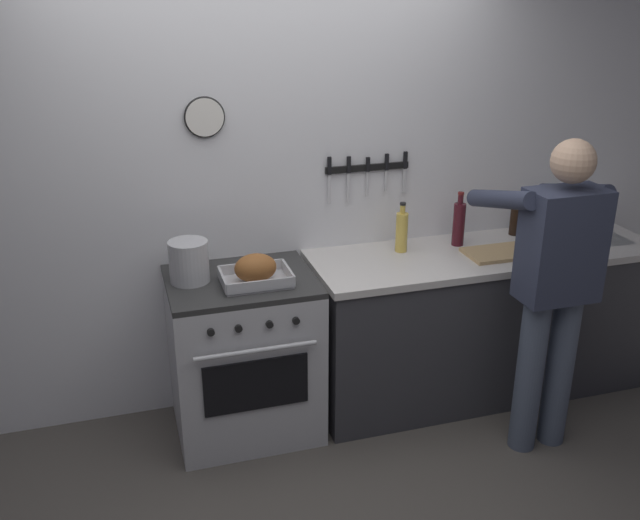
% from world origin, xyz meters
% --- Properties ---
extents(wall_back, '(6.00, 0.13, 2.60)m').
position_xyz_m(wall_back, '(-0.00, 1.35, 1.30)').
color(wall_back, silver).
rests_on(wall_back, ground).
extents(counter_block, '(2.03, 0.65, 0.90)m').
position_xyz_m(counter_block, '(1.21, 0.99, 0.46)').
color(counter_block, '#38383D').
rests_on(counter_block, ground).
extents(stove, '(0.76, 0.67, 0.90)m').
position_xyz_m(stove, '(-0.22, 0.99, 0.45)').
color(stove, '#BCBCC1').
rests_on(stove, ground).
extents(person_cook, '(0.51, 0.63, 1.66)m').
position_xyz_m(person_cook, '(1.25, 0.41, 0.95)').
color(person_cook, '#4C566B').
rests_on(person_cook, ground).
extents(roasting_pan, '(0.35, 0.26, 0.16)m').
position_xyz_m(roasting_pan, '(-0.16, 0.91, 0.97)').
color(roasting_pan, '#B7B7BC').
rests_on(roasting_pan, stove).
extents(stock_pot, '(0.20, 0.20, 0.22)m').
position_xyz_m(stock_pot, '(-0.47, 1.03, 1.01)').
color(stock_pot, '#B7B7BC').
rests_on(stock_pot, stove).
extents(cutting_board, '(0.36, 0.24, 0.02)m').
position_xyz_m(cutting_board, '(1.22, 0.91, 0.91)').
color(cutting_board, tan).
rests_on(cutting_board, counter_block).
extents(bottle_cooking_oil, '(0.07, 0.07, 0.29)m').
position_xyz_m(bottle_cooking_oil, '(0.73, 1.12, 1.02)').
color(bottle_cooking_oil, gold).
rests_on(bottle_cooking_oil, counter_block).
extents(bottle_soy_sauce, '(0.06, 0.06, 0.22)m').
position_xyz_m(bottle_soy_sauce, '(1.49, 1.18, 0.99)').
color(bottle_soy_sauce, black).
rests_on(bottle_soy_sauce, counter_block).
extents(bottle_wine_red, '(0.07, 0.07, 0.32)m').
position_xyz_m(bottle_wine_red, '(1.08, 1.12, 1.03)').
color(bottle_wine_red, '#47141E').
rests_on(bottle_wine_red, counter_block).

